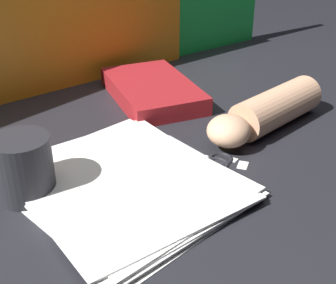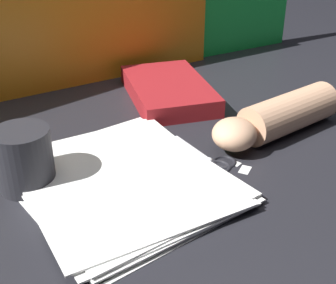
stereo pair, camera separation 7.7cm
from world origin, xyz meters
name	(u,v)px [view 2 (the right image)]	position (x,y,z in m)	size (l,w,h in m)	color
ground_plane	(167,163)	(0.00, 0.00, 0.00)	(6.00, 6.00, 0.00)	black
backdrop_panel_center	(49,11)	(-0.01, 0.44, 0.18)	(0.84, 0.08, 0.37)	orange
paper_stack	(122,181)	(-0.10, -0.02, 0.01)	(0.33, 0.37, 0.02)	white
book_closed	(168,90)	(0.17, 0.23, 0.02)	(0.25, 0.31, 0.04)	maroon
scissors	(208,158)	(0.07, -0.03, 0.00)	(0.12, 0.16, 0.01)	silver
hand_forearm	(277,117)	(0.24, -0.04, 0.04)	(0.30, 0.09, 0.08)	tan
paper_scrap_near	(245,170)	(0.10, -0.10, 0.00)	(0.03, 0.03, 0.00)	white
paper_scrap_mid	(237,164)	(0.10, -0.07, 0.00)	(0.02, 0.01, 0.00)	white
mug	(24,159)	(-0.23, 0.07, 0.05)	(0.09, 0.09, 0.10)	#232328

